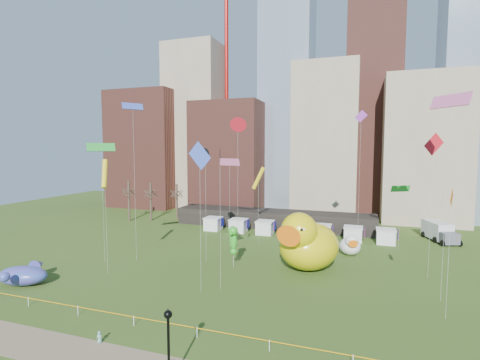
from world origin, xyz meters
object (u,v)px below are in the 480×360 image
at_px(small_duck, 350,245).
at_px(seahorse_purple, 319,234).
at_px(toddler, 99,337).
at_px(seahorse_green, 233,238).
at_px(whale_inflatable, 24,275).
at_px(big_duck, 307,243).
at_px(lamppost, 168,339).
at_px(box_truck, 439,231).

distance_m(small_duck, seahorse_purple, 5.96).
bearing_deg(toddler, seahorse_green, 80.31).
bearing_deg(whale_inflatable, toddler, -39.10).
bearing_deg(seahorse_purple, big_duck, -115.55).
height_order(whale_inflatable, toddler, whale_inflatable).
relative_size(small_duck, lamppost, 0.84).
bearing_deg(lamppost, box_truck, 63.36).
relative_size(seahorse_green, box_truck, 0.70).
bearing_deg(toddler, whale_inflatable, 156.88).
distance_m(whale_inflatable, toddler, 18.04).
relative_size(small_duck, toddler, 4.66).
xyz_separation_m(big_duck, toddler, (-12.80, -22.46, -2.99)).
distance_m(seahorse_purple, box_truck, 24.53).
xyz_separation_m(seahorse_green, whale_inflatable, (-20.24, -13.05, -2.73)).
relative_size(seahorse_green, whale_inflatable, 0.76).
bearing_deg(whale_inflatable, small_duck, 19.32).
bearing_deg(lamppost, seahorse_purple, 78.82).
height_order(lamppost, box_truck, lamppost).
distance_m(big_duck, whale_inflatable, 33.06).
height_order(big_duck, whale_inflatable, big_duck).
distance_m(seahorse_green, seahorse_purple, 12.00).
relative_size(lamppost, toddler, 5.56).
height_order(small_duck, seahorse_green, seahorse_green).
bearing_deg(seahorse_green, seahorse_purple, 29.27).
height_order(big_duck, box_truck, big_duck).
bearing_deg(big_duck, toddler, -100.00).
bearing_deg(small_duck, seahorse_purple, -149.64).
bearing_deg(small_duck, big_duck, -133.73).
relative_size(lamppost, box_truck, 0.67).
height_order(seahorse_green, seahorse_purple, seahorse_green).
relative_size(small_duck, seahorse_purple, 0.87).
xyz_separation_m(big_duck, seahorse_purple, (0.92, 4.56, 0.13)).
bearing_deg(box_truck, seahorse_green, -158.72).
bearing_deg(seahorse_purple, whale_inflatable, -161.00).
height_order(small_duck, toddler, small_duck).
relative_size(big_duck, toddler, 11.57).
distance_m(small_duck, toddler, 35.60).
distance_m(lamppost, toddler, 8.74).
bearing_deg(lamppost, small_duck, 73.58).
distance_m(whale_inflatable, lamppost, 26.40).
height_order(seahorse_green, whale_inflatable, seahorse_green).
distance_m(big_duck, box_truck, 28.46).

